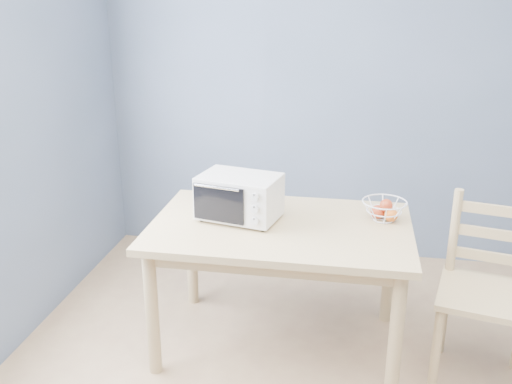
% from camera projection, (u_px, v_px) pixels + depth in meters
% --- Properties ---
extents(room, '(4.01, 4.51, 2.61)m').
position_uv_depth(room, '(398.00, 191.00, 1.94)').
color(room, tan).
rests_on(room, ground).
extents(dining_table, '(1.40, 0.90, 0.75)m').
position_uv_depth(dining_table, '(280.00, 241.00, 3.11)').
color(dining_table, tan).
rests_on(dining_table, ground).
extents(toaster_oven, '(0.48, 0.38, 0.25)m').
position_uv_depth(toaster_oven, '(237.00, 196.00, 3.11)').
color(toaster_oven, silver).
rests_on(toaster_oven, dining_table).
extents(fruit_basket, '(0.26, 0.26, 0.12)m').
position_uv_depth(fruit_basket, '(384.00, 210.00, 3.11)').
color(fruit_basket, white).
rests_on(fruit_basket, dining_table).
extents(dining_chair, '(0.55, 0.55, 0.98)m').
position_uv_depth(dining_chair, '(486.00, 295.00, 2.89)').
color(dining_chair, tan).
rests_on(dining_chair, ground).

